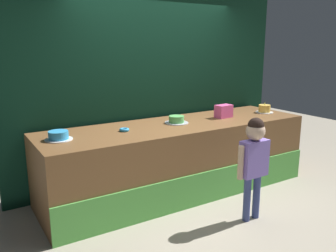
{
  "coord_description": "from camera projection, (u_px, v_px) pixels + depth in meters",
  "views": [
    {
      "loc": [
        -2.45,
        -3.17,
        1.92
      ],
      "look_at": [
        -0.29,
        0.31,
        0.97
      ],
      "focal_mm": 37.39,
      "sensor_mm": 36.0,
      "label": 1
    }
  ],
  "objects": [
    {
      "name": "pink_box",
      "position": [
        224.0,
        111.0,
        4.91
      ],
      "size": [
        0.25,
        0.16,
        0.18
      ],
      "primitive_type": "cube",
      "rotation": [
        0.0,
        0.0,
        0.08
      ],
      "color": "#E7549A",
      "rests_on": "stage_platform"
    },
    {
      "name": "child_figure",
      "position": [
        254.0,
        155.0,
        3.79
      ],
      "size": [
        0.45,
        0.21,
        1.17
      ],
      "color": "#3F4C8C",
      "rests_on": "ground_plane"
    },
    {
      "name": "stage_platform",
      "position": [
        178.0,
        158.0,
        4.64
      ],
      "size": [
        3.6,
        1.04,
        0.93
      ],
      "color": "brown",
      "rests_on": "ground_plane"
    },
    {
      "name": "cake_center",
      "position": [
        176.0,
        120.0,
        4.56
      ],
      "size": [
        0.31,
        0.31,
        0.1
      ],
      "color": "silver",
      "rests_on": "stage_platform"
    },
    {
      "name": "cake_right",
      "position": [
        264.0,
        109.0,
        5.27
      ],
      "size": [
        0.27,
        0.27,
        0.17
      ],
      "color": "white",
      "rests_on": "stage_platform"
    },
    {
      "name": "curtain_backdrop",
      "position": [
        155.0,
        88.0,
        4.95
      ],
      "size": [
        4.22,
        0.08,
        2.67
      ],
      "primitive_type": "cube",
      "color": "black",
      "rests_on": "ground_plane"
    },
    {
      "name": "cake_left",
      "position": [
        58.0,
        136.0,
        3.75
      ],
      "size": [
        0.3,
        0.3,
        0.1
      ],
      "color": "white",
      "rests_on": "stage_platform"
    },
    {
      "name": "donut",
      "position": [
        124.0,
        130.0,
        4.14
      ],
      "size": [
        0.12,
        0.12,
        0.04
      ],
      "primitive_type": "torus",
      "color": "#3399D8",
      "rests_on": "stage_platform"
    },
    {
      "name": "ground_plane",
      "position": [
        201.0,
        204.0,
        4.32
      ],
      "size": [
        12.0,
        12.0,
        0.0
      ],
      "primitive_type": "plane",
      "color": "#ADA38E"
    }
  ]
}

